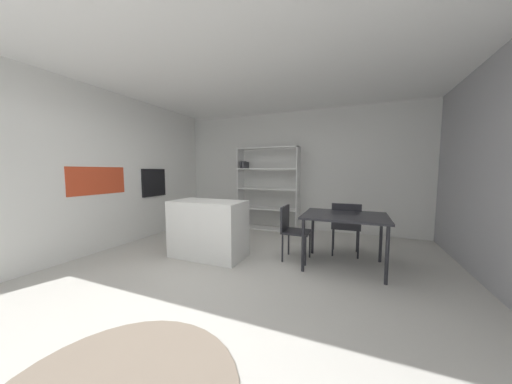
{
  "coord_description": "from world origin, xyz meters",
  "views": [
    {
      "loc": [
        1.58,
        -2.73,
        1.39
      ],
      "look_at": [
        0.08,
        0.88,
        1.04
      ],
      "focal_mm": 16.88,
      "sensor_mm": 36.0,
      "label": 1
    }
  ],
  "objects_px": {
    "kitchen_island": "(208,229)",
    "dining_chair_island_side": "(291,227)",
    "dining_table": "(345,220)",
    "open_bookshelf": "(267,188)",
    "dining_chair_far": "(346,224)",
    "built_in_oven": "(154,182)"
  },
  "relations": [
    {
      "from": "built_in_oven",
      "to": "dining_chair_island_side",
      "type": "xyz_separation_m",
      "value": [
        3.1,
        -0.3,
        -0.63
      ]
    },
    {
      "from": "dining_table",
      "to": "dining_chair_island_side",
      "type": "height_order",
      "value": "dining_chair_island_side"
    },
    {
      "from": "built_in_oven",
      "to": "kitchen_island",
      "type": "distance_m",
      "value": 2.07
    },
    {
      "from": "kitchen_island",
      "to": "open_bookshelf",
      "type": "bearing_deg",
      "value": 83.74
    },
    {
      "from": "built_in_oven",
      "to": "open_bookshelf",
      "type": "xyz_separation_m",
      "value": [
        2.06,
        1.43,
        -0.15
      ]
    },
    {
      "from": "kitchen_island",
      "to": "dining_chair_island_side",
      "type": "height_order",
      "value": "kitchen_island"
    },
    {
      "from": "built_in_oven",
      "to": "open_bookshelf",
      "type": "relative_size",
      "value": 0.32
    },
    {
      "from": "built_in_oven",
      "to": "dining_chair_island_side",
      "type": "bearing_deg",
      "value": -5.55
    },
    {
      "from": "built_in_oven",
      "to": "dining_chair_far",
      "type": "xyz_separation_m",
      "value": [
        3.88,
        0.18,
        -0.61
      ]
    },
    {
      "from": "open_bookshelf",
      "to": "dining_chair_island_side",
      "type": "height_order",
      "value": "open_bookshelf"
    },
    {
      "from": "kitchen_island",
      "to": "dining_table",
      "type": "bearing_deg",
      "value": 10.77
    },
    {
      "from": "kitchen_island",
      "to": "built_in_oven",
      "type": "bearing_deg",
      "value": 159.29
    },
    {
      "from": "dining_chair_island_side",
      "to": "dining_chair_far",
      "type": "distance_m",
      "value": 0.92
    },
    {
      "from": "built_in_oven",
      "to": "dining_chair_far",
      "type": "height_order",
      "value": "built_in_oven"
    },
    {
      "from": "dining_table",
      "to": "dining_chair_island_side",
      "type": "distance_m",
      "value": 0.8
    },
    {
      "from": "built_in_oven",
      "to": "open_bookshelf",
      "type": "bearing_deg",
      "value": 34.74
    },
    {
      "from": "built_in_oven",
      "to": "dining_table",
      "type": "xyz_separation_m",
      "value": [
        3.87,
        -0.3,
        -0.45
      ]
    },
    {
      "from": "open_bookshelf",
      "to": "dining_chair_island_side",
      "type": "bearing_deg",
      "value": -59.07
    },
    {
      "from": "dining_chair_island_side",
      "to": "built_in_oven",
      "type": "bearing_deg",
      "value": 84.77
    },
    {
      "from": "open_bookshelf",
      "to": "dining_chair_island_side",
      "type": "relative_size",
      "value": 2.3
    },
    {
      "from": "open_bookshelf",
      "to": "dining_table",
      "type": "xyz_separation_m",
      "value": [
        1.81,
        -1.73,
        -0.3
      ]
    },
    {
      "from": "kitchen_island",
      "to": "dining_chair_island_side",
      "type": "distance_m",
      "value": 1.33
    }
  ]
}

